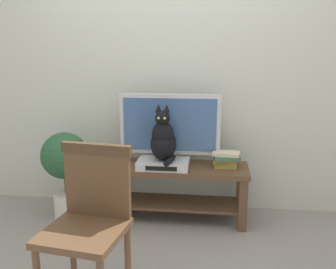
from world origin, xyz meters
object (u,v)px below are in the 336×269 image
(tv, at_px, (170,127))
(cat, at_px, (163,139))
(media_box, at_px, (163,163))
(potted_plant, at_px, (65,165))
(wooden_chair, at_px, (90,214))
(tv_stand, at_px, (169,181))
(book_stack, at_px, (226,159))

(tv, height_order, cat, tv)
(media_box, xyz_separation_m, potted_plant, (-0.85, -0.07, -0.02))
(media_box, height_order, wooden_chair, wooden_chair)
(media_box, height_order, potted_plant, potted_plant)
(tv_stand, xyz_separation_m, potted_plant, (-0.88, -0.13, 0.16))
(tv_stand, distance_m, book_stack, 0.53)
(wooden_chair, xyz_separation_m, potted_plant, (-0.57, 1.03, -0.05))
(tv_stand, xyz_separation_m, cat, (-0.04, -0.08, 0.39))
(cat, bearing_deg, tv, 76.42)
(wooden_chair, height_order, potted_plant, wooden_chair)
(cat, relative_size, book_stack, 1.98)
(tv, bearing_deg, media_box, -105.43)
(tv_stand, height_order, wooden_chair, wooden_chair)
(tv_stand, bearing_deg, media_box, -121.46)
(tv_stand, relative_size, wooden_chair, 1.45)
(cat, distance_m, wooden_chair, 1.13)
(tv, xyz_separation_m, cat, (-0.04, -0.15, -0.08))
(tv, height_order, media_box, tv)
(tv, relative_size, potted_plant, 1.11)
(tv, relative_size, wooden_chair, 0.93)
(cat, height_order, wooden_chair, cat)
(media_box, relative_size, cat, 0.90)
(book_stack, bearing_deg, tv, 172.45)
(wooden_chair, bearing_deg, cat, 75.57)
(tv_stand, bearing_deg, book_stack, 1.13)
(wooden_chair, height_order, book_stack, wooden_chair)
(tv_stand, height_order, media_box, media_box)
(media_box, height_order, book_stack, book_stack)
(tv_stand, xyz_separation_m, media_box, (-0.04, -0.06, 0.18))
(cat, xyz_separation_m, potted_plant, (-0.85, -0.05, -0.24))
(potted_plant, bearing_deg, tv_stand, 8.39)
(cat, relative_size, wooden_chair, 0.51)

